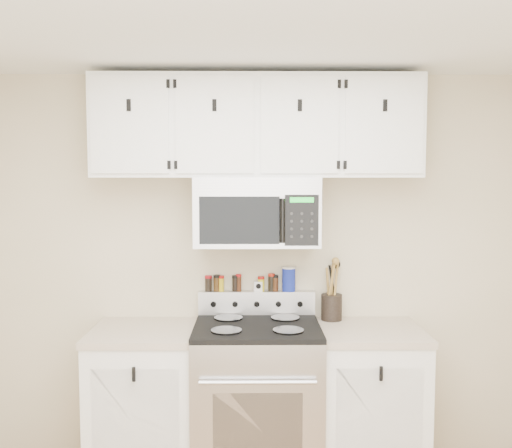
{
  "coord_description": "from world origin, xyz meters",
  "views": [
    {
      "loc": [
        -0.04,
        -1.97,
        1.84
      ],
      "look_at": [
        -0.01,
        1.45,
        1.56
      ],
      "focal_mm": 40.0,
      "sensor_mm": 36.0,
      "label": 1
    }
  ],
  "objects": [
    {
      "name": "spice_jar_1",
      "position": [
        -0.26,
        1.71,
        1.15
      ],
      "size": [
        0.04,
        0.04,
        0.11
      ],
      "color": "#3B250E",
      "rests_on": "range"
    },
    {
      "name": "utensil_crock",
      "position": [
        0.49,
        1.66,
        1.02
      ],
      "size": [
        0.13,
        0.13,
        0.39
      ],
      "color": "black",
      "rests_on": "base_cabinet_right"
    },
    {
      "name": "range",
      "position": [
        0.0,
        1.43,
        0.49
      ],
      "size": [
        0.76,
        0.65,
        1.1
      ],
      "color": "#B7B7BA",
      "rests_on": "floor"
    },
    {
      "name": "kitchen_timer",
      "position": [
        0.01,
        1.71,
        1.13
      ],
      "size": [
        0.06,
        0.05,
        0.06
      ],
      "primitive_type": "cube",
      "rotation": [
        0.0,
        0.0,
        -0.08
      ],
      "color": "white",
      "rests_on": "range"
    },
    {
      "name": "spice_jar_5",
      "position": [
        0.03,
        1.71,
        1.15
      ],
      "size": [
        0.04,
        0.04,
        0.1
      ],
      "color": "gold",
      "rests_on": "range"
    },
    {
      "name": "spice_jar_4",
      "position": [
        -0.12,
        1.71,
        1.16
      ],
      "size": [
        0.04,
        0.04,
        0.11
      ],
      "color": "#42200F",
      "rests_on": "range"
    },
    {
      "name": "microwave",
      "position": [
        0.0,
        1.55,
        1.63
      ],
      "size": [
        0.76,
        0.44,
        0.42
      ],
      "color": "#9E9EA3",
      "rests_on": "back_wall"
    },
    {
      "name": "base_cabinet_right",
      "position": [
        0.69,
        1.45,
        0.46
      ],
      "size": [
        0.64,
        0.62,
        0.92
      ],
      "color": "white",
      "rests_on": "floor"
    },
    {
      "name": "spice_jar_3",
      "position": [
        -0.14,
        1.71,
        1.15
      ],
      "size": [
        0.04,
        0.04,
        0.1
      ],
      "color": "black",
      "rests_on": "range"
    },
    {
      "name": "base_cabinet_left",
      "position": [
        -0.69,
        1.45,
        0.46
      ],
      "size": [
        0.64,
        0.62,
        0.92
      ],
      "color": "white",
      "rests_on": "floor"
    },
    {
      "name": "spice_jar_2",
      "position": [
        -0.23,
        1.71,
        1.15
      ],
      "size": [
        0.04,
        0.04,
        0.1
      ],
      "color": "gold",
      "rests_on": "range"
    },
    {
      "name": "upper_cabinets",
      "position": [
        -0.0,
        1.58,
        2.15
      ],
      "size": [
        2.0,
        0.35,
        0.62
      ],
      "color": "white",
      "rests_on": "back_wall"
    },
    {
      "name": "spice_jar_6",
      "position": [
        0.1,
        1.71,
        1.16
      ],
      "size": [
        0.04,
        0.04,
        0.11
      ],
      "color": "black",
      "rests_on": "range"
    },
    {
      "name": "back_wall",
      "position": [
        0.0,
        1.75,
        1.25
      ],
      "size": [
        3.5,
        0.01,
        2.5
      ],
      "primitive_type": "cube",
      "color": "#BAAF8C",
      "rests_on": "floor"
    },
    {
      "name": "salt_canister",
      "position": [
        0.21,
        1.71,
        1.18
      ],
      "size": [
        0.09,
        0.09,
        0.16
      ],
      "color": "#16279C",
      "rests_on": "range"
    },
    {
      "name": "spice_jar_8",
      "position": [
        0.23,
        1.71,
        1.15
      ],
      "size": [
        0.04,
        0.04,
        0.1
      ],
      "color": "yellow",
      "rests_on": "range"
    },
    {
      "name": "spice_jar_7",
      "position": [
        0.12,
        1.71,
        1.15
      ],
      "size": [
        0.04,
        0.04,
        0.11
      ],
      "color": "#3F210F",
      "rests_on": "range"
    },
    {
      "name": "spice_jar_0",
      "position": [
        -0.32,
        1.71,
        1.15
      ],
      "size": [
        0.05,
        0.05,
        0.1
      ],
      "color": "black",
      "rests_on": "range"
    }
  ]
}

